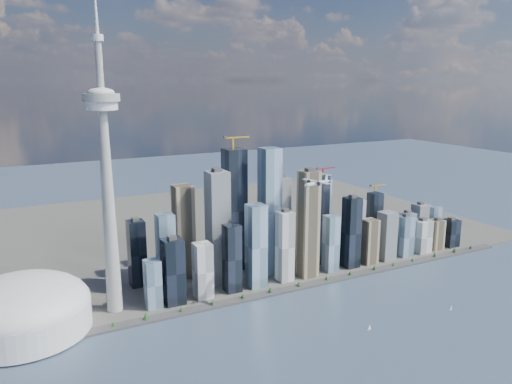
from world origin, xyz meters
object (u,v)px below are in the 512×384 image
airplane (317,183)px  sailboat_west (369,328)px  dome_stadium (22,309)px  sailboat_east (451,308)px  needle_tower (106,174)px

airplane → sailboat_west: 242.20m
dome_stadium → sailboat_east: 694.79m
airplane → sailboat_east: 317.22m
needle_tower → airplane: needle_tower is taller
needle_tower → sailboat_west: bearing=-36.0°
dome_stadium → sailboat_west: 535.73m
needle_tower → sailboat_west: 479.54m
needle_tower → sailboat_east: bearing=-26.6°
needle_tower → airplane: (306.82, -139.74, -17.50)m
dome_stadium → sailboat_east: bearing=-20.7°
airplane → sailboat_east: (202.39, -115.07, -215.47)m
airplane → sailboat_east: size_ratio=6.74×
dome_stadium → sailboat_east: (649.21, -244.80, -36.57)m
dome_stadium → sailboat_west: (479.47, -236.23, -36.16)m
dome_stadium → sailboat_east: dome_stadium is taller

